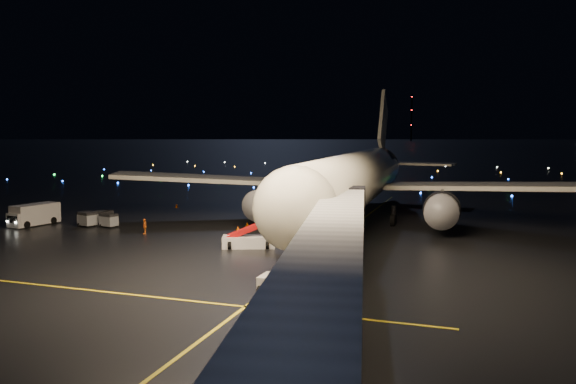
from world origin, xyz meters
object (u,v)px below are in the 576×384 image
(baggage_cart_0, at_px, (109,220))
(baggage_cart_1, at_px, (87,219))
(service_truck, at_px, (35,214))
(crew_c, at_px, (145,226))
(belt_loader, at_px, (249,229))
(airliner, at_px, (359,149))
(pushback_tug, at_px, (287,282))
(baggage_cart_2, at_px, (104,217))

(baggage_cart_0, height_order, baggage_cart_1, baggage_cart_1)
(service_truck, bearing_deg, crew_c, 5.88)
(belt_loader, bearing_deg, airliner, 49.78)
(airliner, height_order, baggage_cart_1, airliner)
(baggage_cart_0, distance_m, baggage_cart_1, 2.77)
(belt_loader, xyz_separation_m, baggage_cart_0, (-20.05, 5.57, -0.99))
(pushback_tug, distance_m, crew_c, 27.84)
(baggage_cart_0, relative_size, baggage_cart_2, 1.01)
(pushback_tug, relative_size, belt_loader, 0.50)
(pushback_tug, bearing_deg, baggage_cart_0, 147.24)
(pushback_tug, height_order, baggage_cart_2, pushback_tug)
(crew_c, height_order, baggage_cart_2, crew_c)
(belt_loader, bearing_deg, baggage_cart_2, 140.43)
(crew_c, height_order, baggage_cart_1, baggage_cart_1)
(crew_c, relative_size, baggage_cart_1, 0.84)
(pushback_tug, height_order, crew_c, pushback_tug)
(pushback_tug, xyz_separation_m, baggage_cart_2, (-30.73, 21.37, -0.09))
(crew_c, height_order, baggage_cart_0, crew_c)
(airliner, bearing_deg, belt_loader, -112.07)
(belt_loader, bearing_deg, service_truck, 151.22)
(baggage_cart_2, bearing_deg, airliner, 18.46)
(belt_loader, height_order, baggage_cart_1, belt_loader)
(airliner, xyz_separation_m, service_truck, (-36.16, -15.30, -7.73))
(airliner, bearing_deg, crew_c, -143.90)
(pushback_tug, height_order, belt_loader, belt_loader)
(baggage_cart_2, bearing_deg, service_truck, -158.51)
(baggage_cart_1, bearing_deg, pushback_tug, -13.36)
(belt_loader, relative_size, baggage_cart_0, 3.92)
(belt_loader, relative_size, baggage_cart_1, 3.64)
(pushback_tug, bearing_deg, baggage_cart_1, 150.12)
(pushback_tug, distance_m, baggage_cart_2, 37.43)
(airliner, xyz_separation_m, pushback_tug, (1.77, -33.26, -8.13))
(airliner, xyz_separation_m, crew_c, (-20.36, -16.36, -8.17))
(airliner, relative_size, crew_c, 37.45)
(belt_loader, relative_size, service_truck, 1.05)
(belt_loader, xyz_separation_m, service_truck, (-29.34, 4.09, -0.50))
(baggage_cart_1, relative_size, baggage_cart_2, 1.09)
(baggage_cart_0, bearing_deg, pushback_tug, -20.71)
(service_truck, distance_m, baggage_cart_0, 9.42)
(pushback_tug, relative_size, baggage_cart_0, 1.98)
(service_truck, xyz_separation_m, baggage_cart_2, (7.20, 3.41, -0.50))
(crew_c, bearing_deg, belt_loader, 47.29)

